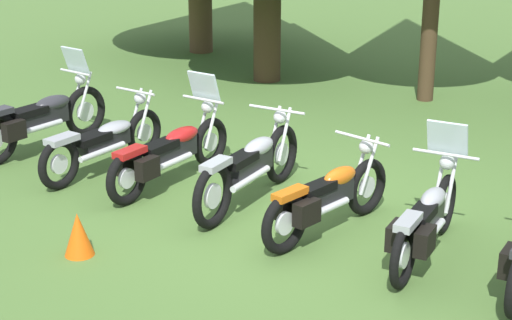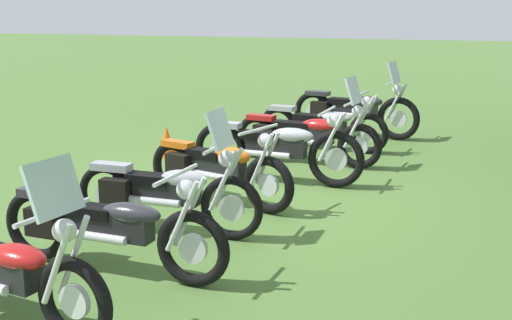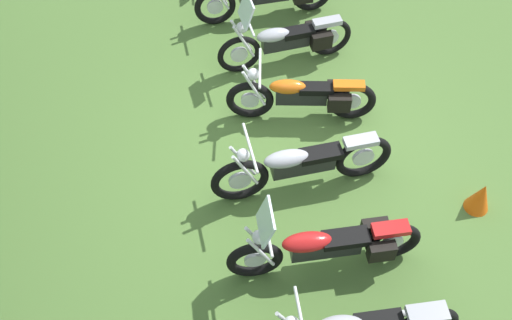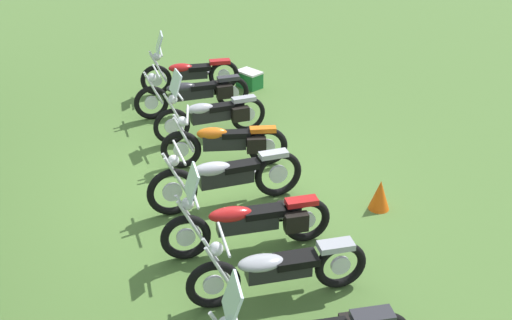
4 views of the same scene
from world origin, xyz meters
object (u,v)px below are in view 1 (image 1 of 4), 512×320
at_px(motorcycle_4, 326,197).
at_px(traffic_cone, 78,234).
at_px(motorcycle_3, 250,166).
at_px(motorcycle_5, 426,218).
at_px(motorcycle_2, 170,151).
at_px(motorcycle_1, 104,141).
at_px(motorcycle_0, 40,118).

relative_size(motorcycle_4, traffic_cone, 4.34).
distance_m(motorcycle_3, motorcycle_5, 2.41).
bearing_deg(motorcycle_4, motorcycle_2, 94.70).
distance_m(motorcycle_1, traffic_cone, 2.60).
bearing_deg(traffic_cone, motorcycle_4, 38.56).
relative_size(motorcycle_1, motorcycle_4, 1.09).
height_order(motorcycle_1, traffic_cone, motorcycle_1).
xyz_separation_m(motorcycle_1, motorcycle_5, (4.60, -0.66, 0.03)).
bearing_deg(traffic_cone, motorcycle_5, 25.55).
bearing_deg(motorcycle_5, motorcycle_4, 84.76).
xyz_separation_m(motorcycle_1, traffic_cone, (1.30, -2.24, -0.19)).
xyz_separation_m(motorcycle_0, motorcycle_5, (5.93, -0.94, -0.04)).
relative_size(motorcycle_3, motorcycle_4, 1.17).
bearing_deg(motorcycle_0, motorcycle_5, -88.81).
distance_m(motorcycle_0, motorcycle_3, 3.61).
bearing_deg(motorcycle_4, motorcycle_0, 96.85).
height_order(motorcycle_1, motorcycle_4, motorcycle_4).
relative_size(motorcycle_1, motorcycle_3, 0.93).
height_order(motorcycle_2, motorcycle_3, motorcycle_2).
xyz_separation_m(motorcycle_1, motorcycle_3, (2.26, -0.11, 0.05)).
distance_m(motorcycle_5, traffic_cone, 3.66).
height_order(motorcycle_4, motorcycle_5, motorcycle_5).
height_order(motorcycle_1, motorcycle_2, motorcycle_2).
bearing_deg(motorcycle_3, motorcycle_5, -100.54).
bearing_deg(traffic_cone, motorcycle_0, 136.28).
relative_size(motorcycle_0, motorcycle_3, 0.99).
xyz_separation_m(motorcycle_1, motorcycle_2, (1.06, -0.04, 0.03)).
bearing_deg(motorcycle_1, motorcycle_4, -91.10).
distance_m(motorcycle_0, motorcycle_4, 4.83).
xyz_separation_m(motorcycle_0, motorcycle_1, (1.33, -0.28, -0.07)).
bearing_deg(motorcycle_2, traffic_cone, -166.26).
bearing_deg(motorcycle_3, motorcycle_2, 89.25).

